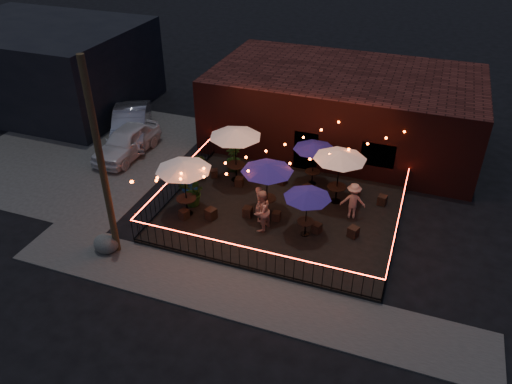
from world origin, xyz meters
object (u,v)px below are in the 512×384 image
cafe_table_2 (267,168)px  cafe_table_3 (314,147)px  cafe_table_1 (235,134)px  cooler (189,184)px  cafe_table_0 (183,166)px  cafe_table_4 (307,195)px  utility_pole (101,164)px  cafe_table_5 (340,156)px  boulder (106,244)px

cafe_table_2 → cafe_table_3: cafe_table_2 is taller
cafe_table_1 → cooler: (-1.65, -1.75, -2.08)m
cafe_table_1 → cafe_table_3: (3.56, 0.93, -0.49)m
cafe_table_0 → cafe_table_4: size_ratio=1.24×
cafe_table_1 → cafe_table_4: (4.30, -3.05, -0.54)m
cafe_table_2 → cafe_table_3: (1.26, 3.06, -0.26)m
utility_pole → cafe_table_4: utility_pole is taller
utility_pole → cafe_table_5: utility_pole is taller
cafe_table_3 → utility_pole: bearing=-129.5°
cafe_table_4 → cafe_table_5: bearing=76.9°
cafe_table_2 → boulder: bearing=-139.0°
cafe_table_1 → cafe_table_5: bearing=-2.3°
cafe_table_0 → boulder: (-1.96, -3.25, -2.17)m
utility_pole → cafe_table_2: size_ratio=2.71×
cafe_table_1 → cafe_table_3: bearing=14.7°
cafe_table_4 → cafe_table_5: 2.95m
cafe_table_0 → cafe_table_1: bearing=74.4°
utility_pole → cafe_table_1: utility_pole is taller
cafe_table_0 → cafe_table_5: size_ratio=0.89×
cafe_table_0 → cafe_table_5: (5.91, 3.20, -0.03)m
cooler → boulder: 5.07m
cafe_table_3 → cafe_table_4: 4.05m
utility_pole → cafe_table_5: size_ratio=2.68×
cafe_table_1 → cafe_table_2: cafe_table_1 is taller
utility_pole → cafe_table_3: size_ratio=3.03×
cafe_table_0 → cafe_table_2: bearing=21.5°
cafe_table_2 → cafe_table_4: size_ratio=1.38×
cafe_table_2 → cafe_table_5: bearing=35.7°
cafe_table_0 → cooler: (-0.70, 1.65, -1.98)m
cafe_table_4 → cafe_table_5: (0.66, 2.84, 0.42)m
utility_pole → cafe_table_0: bearing=62.4°
cafe_table_1 → cafe_table_2: 3.14m
utility_pole → cafe_table_3: bearing=50.5°
cafe_table_2 → boulder: cafe_table_2 is taller
cafe_table_2 → cafe_table_3: bearing=67.6°
boulder → cafe_table_5: bearing=39.3°
cafe_table_2 → cafe_table_4: (2.01, -0.92, -0.31)m
utility_pole → cafe_table_5: (7.51, 6.27, -1.48)m
cafe_table_0 → cafe_table_4: cafe_table_0 is taller
utility_pole → cafe_table_1: bearing=68.5°
cafe_table_1 → cafe_table_4: cafe_table_1 is taller
cafe_table_5 → cafe_table_4: bearing=-103.1°
cafe_table_3 → boulder: 10.13m
cafe_table_2 → cooler: bearing=174.6°
cafe_table_4 → cafe_table_5: size_ratio=0.72×
cafe_table_1 → cooler: size_ratio=3.29×
boulder → utility_pole: bearing=27.2°
utility_pole → cafe_table_3: 9.77m
cafe_table_2 → utility_pole: bearing=-138.1°
utility_pole → cafe_table_0: (1.60, 3.07, -1.45)m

